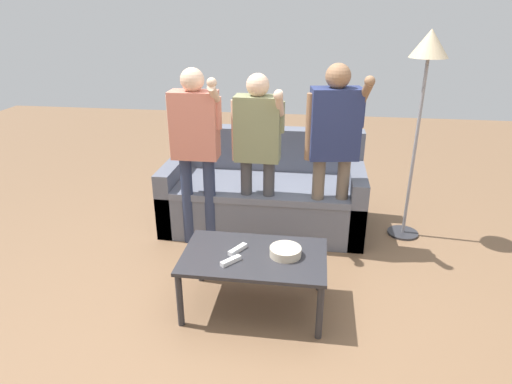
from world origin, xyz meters
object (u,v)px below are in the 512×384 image
floor_lamp (427,64)px  player_left (195,139)px  couch (264,194)px  snack_bowl (285,252)px  player_center (258,142)px  game_remote_wand_near (238,249)px  coffee_table (254,261)px  game_remote_nunchuk (286,251)px  player_right (334,138)px  game_remote_wand_far (231,261)px

floor_lamp → player_left: 1.96m
couch → snack_bowl: 1.33m
player_center → game_remote_wand_near: 1.03m
snack_bowl → game_remote_wand_near: bearing=178.4°
coffee_table → game_remote_nunchuk: 0.23m
floor_lamp → snack_bowl: bearing=-129.3°
couch → coffee_table: (0.09, -1.31, 0.07)m
game_remote_wand_near → player_center: bearing=88.9°
player_left → player_right: bearing=3.8°
player_left → player_center: player_left is taller
player_center → player_right: player_right is taller
floor_lamp → couch: bearing=177.7°
coffee_table → snack_bowl: 0.23m
game_remote_nunchuk → player_center: player_center is taller
snack_bowl → game_remote_nunchuk: bearing=82.4°
couch → coffee_table: 1.32m
player_right → player_center: bearing=-179.7°
game_remote_nunchuk → coffee_table: bearing=-169.5°
floor_lamp → player_center: bearing=-165.9°
player_right → snack_bowl: bearing=-108.6°
player_center → game_remote_wand_near: player_center is taller
snack_bowl → player_center: size_ratio=0.14×
game_remote_wand_far → game_remote_wand_near: bearing=83.1°
couch → coffee_table: couch is taller
game_remote_wand_far → couch: bearing=88.1°
coffee_table → player_center: 1.09m
game_remote_nunchuk → floor_lamp: bearing=50.3°
couch → player_left: size_ratio=1.20×
game_remote_nunchuk → game_remote_wand_near: game_remote_nunchuk is taller
couch → player_right: size_ratio=1.17×
game_remote_nunchuk → game_remote_wand_far: size_ratio=0.62×
couch → snack_bowl: bearing=-76.9°
player_right → game_remote_nunchuk: bearing=-108.8°
couch → game_remote_nunchuk: (0.30, -1.27, 0.14)m
floor_lamp → player_center: floor_lamp is taller
couch → player_center: bearing=-91.7°
player_left → player_right: (1.12, 0.07, 0.03)m
game_remote_nunchuk → floor_lamp: (1.01, 1.22, 1.10)m
player_center → player_right: (0.62, 0.00, 0.05)m
game_remote_nunchuk → player_right: player_right is taller
game_remote_wand_far → player_right: bearing=58.1°
snack_bowl → game_remote_wand_far: size_ratio=1.51×
game_remote_wand_near → floor_lamp: bearing=42.4°
player_center → floor_lamp: bearing=14.1°
snack_bowl → player_left: 1.28m
coffee_table → player_center: size_ratio=0.65×
player_left → game_remote_wand_near: size_ratio=9.65×
player_right → couch: bearing=147.6°
coffee_table → player_center: (-0.10, 0.93, 0.57)m
snack_bowl → game_remote_nunchuk: (0.00, 0.02, -0.01)m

